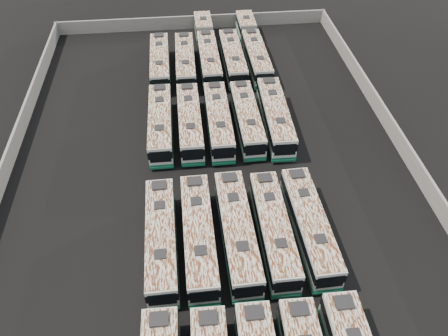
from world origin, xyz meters
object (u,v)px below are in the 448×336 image
Objects in this scene: bus_midfront_far_right at (309,225)px; bus_back_right at (233,58)px; bus_midback_center at (218,121)px; bus_back_center at (207,48)px; bus_back_far_right at (253,47)px; bus_midfront_far_left at (161,239)px; bus_midfront_right at (274,229)px; bus_back_far_left at (160,62)px; bus_midfront_left at (199,235)px; bus_midback_left at (190,122)px; bus_midback_right at (247,118)px; bus_midback_far_left at (161,124)px; bus_midback_far_right at (275,117)px; bus_back_left at (185,62)px; bus_midfront_center at (237,231)px.

bus_midfront_far_right and bus_back_right have the same top height.
bus_midback_center is at bearing 110.90° from bus_midfront_far_right.
bus_back_center is at bearing 135.09° from bus_back_right.
bus_back_right is at bearing -137.19° from bus_back_far_right.
bus_midfront_right is at bearing -0.50° from bus_midfront_far_left.
bus_midback_center is at bearing 67.35° from bus_midfront_far_left.
bus_back_center is (-3.46, 34.89, 0.01)m from bus_midfront_right.
bus_back_far_left is at bearing -167.47° from bus_back_far_right.
bus_midfront_left reaches higher than bus_back_far_left.
bus_midfront_far_left is 13.80m from bus_midfront_far_right.
bus_back_center is at bearing 78.74° from bus_midback_left.
bus_midback_center is at bearing -178.94° from bus_midback_right.
bus_midback_center is (6.88, 17.04, 0.00)m from bus_midfront_far_left.
bus_midback_far_left is at bearing 89.53° from bus_midfront_far_left.
bus_midfront_right reaches higher than bus_midback_right.
bus_midback_far_left is 0.66× the size of bus_back_far_right.
bus_back_left is (-10.32, 14.31, -0.08)m from bus_midback_far_right.
bus_midback_right is (-0.01, 17.11, -0.01)m from bus_midfront_right.
bus_back_left is (3.55, 14.13, -0.03)m from bus_midback_far_left.
bus_midfront_center reaches higher than bus_midfront_right.
bus_back_left is (-3.47, 31.23, -0.08)m from bus_midfront_center.
bus_midback_far_right is 1.05× the size of bus_back_far_left.
bus_midback_far_right is (6.93, -0.03, 0.06)m from bus_midback_center.
bus_midfront_center is at bearing -82.91° from bus_back_left.
bus_midfront_left is at bearing -112.68° from bus_midback_right.
bus_midfront_left is (3.41, 0.02, 0.04)m from bus_midfront_far_left.
bus_midfront_far_right reaches higher than bus_back_far_left.
bus_back_far_right is (3.45, 34.74, -0.01)m from bus_midfront_right.
bus_midback_right is at bearing 77.61° from bus_midfront_center.
bus_back_far_left is 0.64× the size of bus_back_center.
bus_back_far_right is at bearing 67.66° from bus_midfront_far_left.
bus_midback_right is at bearing 179.26° from bus_midback_far_right.
bus_midfront_far_left is 21.92m from bus_midback_far_right.
bus_midfront_right is 31.50m from bus_back_right.
bus_midback_far_right is at bearing -0.60° from bus_midback_far_left.
bus_midback_right is at bearing 67.55° from bus_midfront_left.
bus_midfront_center reaches higher than bus_back_left.
bus_midback_far_left is 1.01× the size of bus_midback_center.
bus_midfront_center reaches higher than bus_back_center.
bus_midfront_far_left is at bearing -121.73° from bus_midback_right.
bus_back_far_right is (10.41, 34.75, -0.07)m from bus_midfront_left.
bus_midback_center is at bearing -90.51° from bus_back_center.
bus_back_far_left is (-3.56, 14.41, -0.02)m from bus_midback_left.
bus_midfront_left is 31.73m from bus_back_far_left.
bus_midback_center is 14.68m from bus_back_left.
bus_midfront_center is at bearing -90.34° from bus_back_center.
bus_midfront_right is (3.41, -0.06, -0.07)m from bus_midfront_center.
bus_back_far_left is (-3.53, 31.54, -0.06)m from bus_midfront_left.
bus_midfront_right is 0.64× the size of bus_back_center.
bus_midback_far_left is 13.88m from bus_midback_far_right.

